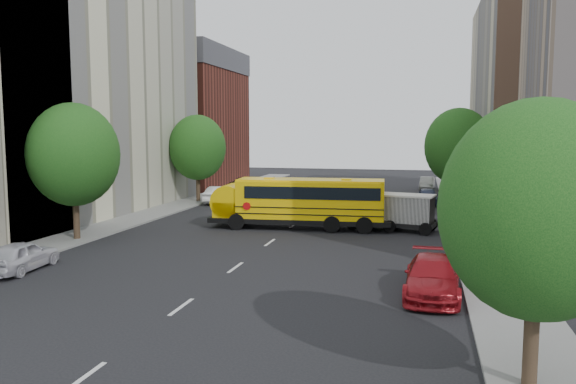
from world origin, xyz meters
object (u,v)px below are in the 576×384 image
at_px(parked_car_2, 245,184).
at_px(street_tree_4, 458,146).
at_px(street_tree_1, 74,155).
at_px(street_tree_2, 197,148).
at_px(parked_car_4, 428,196).
at_px(parked_car_0, 21,256).
at_px(safari_truck, 392,211).
at_px(parked_car_3, 432,277).
at_px(parked_car_5, 427,183).
at_px(school_bus, 298,200).
at_px(street_tree_3, 537,210).
at_px(parked_car_1, 221,195).
at_px(street_tree_5, 451,147).

bearing_deg(parked_car_2, street_tree_4, 152.78).
height_order(street_tree_1, street_tree_2, street_tree_1).
bearing_deg(parked_car_4, parked_car_0, -126.59).
xyz_separation_m(safari_truck, parked_car_3, (2.34, -14.11, -0.50)).
bearing_deg(safari_truck, parked_car_3, -69.28).
xyz_separation_m(safari_truck, parked_car_5, (2.34, 26.14, -0.57)).
bearing_deg(street_tree_4, school_bus, -133.54).
bearing_deg(school_bus, parked_car_4, 55.41).
bearing_deg(parked_car_5, street_tree_1, -116.17).
relative_size(street_tree_3, parked_car_2, 1.32).
height_order(street_tree_4, school_bus, street_tree_4).
height_order(street_tree_3, parked_car_1, street_tree_3).
bearing_deg(parked_car_1, school_bus, 131.33).
relative_size(street_tree_2, parked_car_5, 1.90).
distance_m(parked_car_2, parked_car_4, 19.41).
xyz_separation_m(street_tree_1, street_tree_3, (22.00, -14.00, -0.50)).
distance_m(street_tree_1, parked_car_2, 27.53).
height_order(street_tree_2, parked_car_4, street_tree_2).
bearing_deg(street_tree_5, parked_car_0, -118.74).
xyz_separation_m(parked_car_2, parked_car_4, (18.40, -6.16, -0.05)).
bearing_deg(school_bus, safari_truck, 2.89).
xyz_separation_m(street_tree_1, parked_car_3, (19.80, -6.40, -4.22)).
bearing_deg(parked_car_4, parked_car_2, 157.77).
height_order(street_tree_3, parked_car_0, street_tree_3).
bearing_deg(parked_car_3, school_bus, 123.25).
distance_m(street_tree_4, parked_car_4, 5.75).
bearing_deg(street_tree_3, parked_car_5, 92.63).
relative_size(parked_car_1, parked_car_3, 0.90).
height_order(parked_car_3, parked_car_5, parked_car_3).
xyz_separation_m(parked_car_0, parked_car_3, (18.01, 0.45, 0.04)).
bearing_deg(street_tree_3, street_tree_5, 90.00).
height_order(parked_car_0, parked_car_4, parked_car_4).
bearing_deg(street_tree_3, street_tree_4, 90.00).
distance_m(street_tree_4, parked_car_2, 22.96).
height_order(street_tree_4, parked_car_0, street_tree_4).
bearing_deg(parked_car_3, parked_car_1, 127.67).
relative_size(parked_car_3, parked_car_4, 1.23).
distance_m(safari_truck, parked_car_5, 26.25).
height_order(street_tree_3, safari_truck, street_tree_3).
height_order(street_tree_5, parked_car_0, street_tree_5).
distance_m(street_tree_2, street_tree_4, 22.00).
bearing_deg(street_tree_2, parked_car_0, -85.87).
bearing_deg(street_tree_5, safari_truck, -101.51).
xyz_separation_m(school_bus, parked_car_3, (8.27, -13.38, -1.10)).
xyz_separation_m(safari_truck, parked_car_4, (2.34, 13.30, -0.54)).
bearing_deg(street_tree_1, street_tree_3, -32.47).
xyz_separation_m(street_tree_4, school_bus, (-10.47, -11.02, -3.24)).
distance_m(street_tree_3, street_tree_5, 44.00).
xyz_separation_m(street_tree_1, parked_car_0, (1.79, -6.85, -4.25)).
distance_m(street_tree_5, parked_car_2, 21.17).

